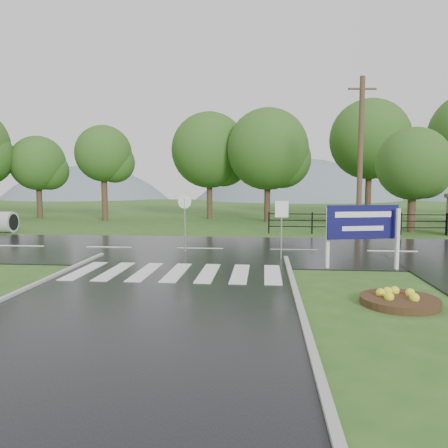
# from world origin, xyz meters

# --- Properties ---
(ground) EXTENTS (120.00, 120.00, 0.00)m
(ground) POSITION_xyz_m (0.00, 0.00, 0.00)
(ground) COLOR #2E581D
(ground) RESTS_ON ground
(main_road) EXTENTS (90.00, 8.00, 0.04)m
(main_road) POSITION_xyz_m (0.00, 10.00, 0.00)
(main_road) COLOR black
(main_road) RESTS_ON ground
(crosswalk) EXTENTS (6.50, 2.80, 0.02)m
(crosswalk) POSITION_xyz_m (0.00, 5.00, 0.06)
(crosswalk) COLOR silver
(crosswalk) RESTS_ON ground
(fence_west) EXTENTS (9.58, 0.08, 1.20)m
(fence_west) POSITION_xyz_m (7.75, 16.00, 0.72)
(fence_west) COLOR black
(fence_west) RESTS_ON ground
(hills) EXTENTS (102.00, 48.00, 48.00)m
(hills) POSITION_xyz_m (3.49, 65.00, -15.54)
(hills) COLOR slate
(hills) RESTS_ON ground
(treeline) EXTENTS (83.20, 5.20, 10.00)m
(treeline) POSITION_xyz_m (1.00, 24.00, 0.00)
(treeline) COLOR #265119
(treeline) RESTS_ON ground
(estate_billboard) EXTENTS (2.39, 0.62, 2.14)m
(estate_billboard) POSITION_xyz_m (5.95, 6.27, 1.47)
(estate_billboard) COLOR silver
(estate_billboard) RESTS_ON ground
(flower_bed) EXTENTS (1.81, 1.81, 0.36)m
(flower_bed) POSITION_xyz_m (5.93, 2.12, 0.13)
(flower_bed) COLOR #332111
(flower_bed) RESTS_ON ground
(reg_sign_small) EXTENTS (0.49, 0.07, 2.19)m
(reg_sign_small) POSITION_xyz_m (3.37, 7.74, 1.55)
(reg_sign_small) COLOR #939399
(reg_sign_small) RESTS_ON ground
(reg_sign_round) EXTENTS (0.55, 0.08, 2.35)m
(reg_sign_round) POSITION_xyz_m (-0.49, 9.16, 1.48)
(reg_sign_round) COLOR #939399
(reg_sign_round) RESTS_ON ground
(utility_pole_east) EXTENTS (1.48, 0.28, 8.33)m
(utility_pole_east) POSITION_xyz_m (7.76, 15.50, 4.23)
(utility_pole_east) COLOR #473523
(utility_pole_east) RESTS_ON ground
(entrance_tree_left) EXTENTS (4.12, 4.12, 5.95)m
(entrance_tree_left) POSITION_xyz_m (11.14, 17.50, 3.87)
(entrance_tree_left) COLOR #3D2B1C
(entrance_tree_left) RESTS_ON ground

